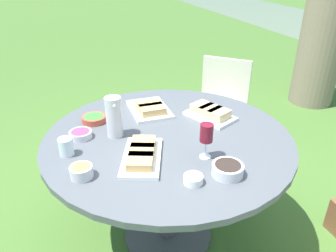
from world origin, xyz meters
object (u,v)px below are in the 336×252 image
(water_pitcher, at_px, (114,117))
(wine_glass, at_px, (206,134))
(chair_near_right, at_px, (221,101))
(dining_table, at_px, (168,151))

(water_pitcher, relative_size, wine_glass, 1.24)
(chair_near_right, relative_size, wine_glass, 4.65)
(dining_table, distance_m, wine_glass, 0.39)
(dining_table, distance_m, water_pitcher, 0.38)
(chair_near_right, xyz_separation_m, wine_glass, (1.14, -0.72, 0.39))
(chair_near_right, xyz_separation_m, water_pitcher, (0.76, -1.10, 0.37))
(chair_near_right, bearing_deg, dining_table, -43.71)
(water_pitcher, bearing_deg, dining_table, 70.67)
(dining_table, height_order, chair_near_right, chair_near_right)
(dining_table, height_order, wine_glass, wine_glass)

